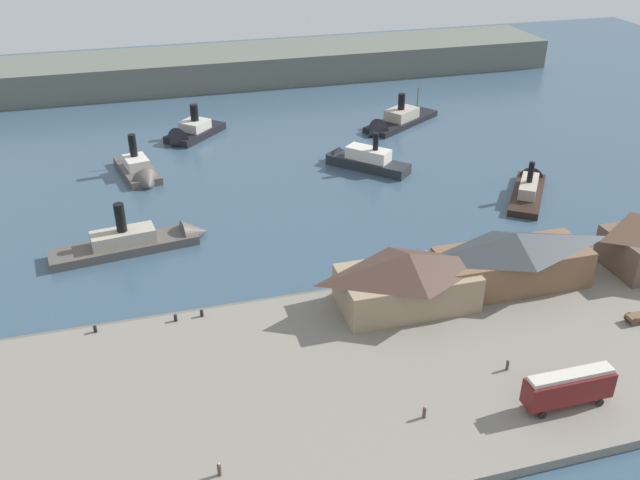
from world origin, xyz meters
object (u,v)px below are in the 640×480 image
object	(u,v)px
street_tram	(569,387)
mooring_post_center_west	(176,318)
pedestrian_at_waters_edge	(424,412)
ferry_moored_east	(140,172)
mooring_post_center_east	(95,329)
ferry_approaching_west	(361,160)
ferry_moored_west	(189,133)
ferry_approaching_east	(144,240)
pedestrian_walking_west	(219,470)
ferry_shed_west_terminal	(513,259)
ferry_departing_north	(529,187)
ferry_outer_harbor	(393,123)
mooring_post_east	(202,313)
pedestrian_near_west_shed	(507,365)
ferry_shed_east_terminal	(407,279)

from	to	relation	value
street_tram	mooring_post_center_west	xyz separation A→B (m)	(-39.64, 27.66, -2.14)
pedestrian_at_waters_edge	ferry_moored_east	distance (m)	81.30
mooring_post_center_east	ferry_moored_east	xyz separation A→B (m)	(8.01, 51.45, -0.45)
street_tram	ferry_approaching_west	bearing A→B (deg)	89.01
ferry_moored_west	ferry_approaching_east	world-z (taller)	ferry_approaching_east
mooring_post_center_west	ferry_moored_west	world-z (taller)	ferry_moored_west
mooring_post_center_west	pedestrian_walking_west	bearing A→B (deg)	-86.46
ferry_shed_west_terminal	ferry_departing_north	size ratio (longest dim) A/B	1.14
ferry_moored_west	mooring_post_center_west	bearing A→B (deg)	-97.69
ferry_shed_west_terminal	ferry_moored_west	bearing A→B (deg)	116.13
ferry_outer_harbor	ferry_approaching_west	distance (m)	25.10
street_tram	ferry_approaching_west	size ratio (longest dim) A/B	0.62
ferry_moored_east	mooring_post_east	bearing A→B (deg)	-83.99
ferry_moored_east	pedestrian_near_west_shed	bearing A→B (deg)	-61.95
mooring_post_center_east	ferry_outer_harbor	bearing A→B (deg)	44.85
pedestrian_near_west_shed	mooring_post_center_west	distance (m)	41.91
street_tram	ferry_approaching_west	world-z (taller)	ferry_approaching_west
pedestrian_walking_west	mooring_post_east	bearing A→B (deg)	86.38
mooring_post_center_west	ferry_outer_harbor	bearing A→B (deg)	49.72
pedestrian_walking_west	mooring_post_east	size ratio (longest dim) A/B	1.79
mooring_post_center_east	ferry_approaching_east	world-z (taller)	ferry_approaching_east
pedestrian_at_waters_edge	ferry_moored_east	bearing A→B (deg)	108.64
ferry_shed_east_terminal	ferry_moored_west	distance (m)	78.31
pedestrian_at_waters_edge	ferry_approaching_west	bearing A→B (deg)	76.49
mooring_post_center_east	pedestrian_at_waters_edge	bearing A→B (deg)	-36.96
ferry_shed_west_terminal	street_tram	bearing A→B (deg)	-105.41
ferry_shed_west_terminal	ferry_outer_harbor	size ratio (longest dim) A/B	0.95
ferry_approaching_west	mooring_post_center_east	bearing A→B (deg)	-138.58
ferry_shed_east_terminal	pedestrian_at_waters_edge	world-z (taller)	ferry_shed_east_terminal
pedestrian_near_west_shed	ferry_departing_north	size ratio (longest dim) A/B	0.08
ferry_outer_harbor	ferry_moored_west	bearing A→B (deg)	173.38
ferry_approaching_west	ferry_shed_west_terminal	bearing A→B (deg)	-83.80
mooring_post_center_east	ferry_moored_west	bearing A→B (deg)	74.48
street_tram	ferry_moored_west	bearing A→B (deg)	106.95
ferry_shed_west_terminal	mooring_post_center_east	world-z (taller)	ferry_shed_west_terminal
pedestrian_at_waters_edge	street_tram	bearing A→B (deg)	-8.71
pedestrian_walking_west	mooring_post_center_west	size ratio (longest dim) A/B	1.79
ferry_shed_east_terminal	pedestrian_at_waters_edge	size ratio (longest dim) A/B	11.69
ferry_outer_harbor	ferry_moored_west	world-z (taller)	ferry_outer_harbor
ferry_approaching_west	ferry_moored_west	xyz separation A→B (m)	(-31.32, 25.69, -0.33)
pedestrian_at_waters_edge	ferry_outer_harbor	size ratio (longest dim) A/B	0.07
pedestrian_walking_west	mooring_post_east	xyz separation A→B (m)	(1.73, 27.31, -0.28)
pedestrian_at_waters_edge	ferry_approaching_east	bearing A→B (deg)	118.76
pedestrian_at_waters_edge	mooring_post_center_west	world-z (taller)	pedestrian_at_waters_edge
pedestrian_walking_west	mooring_post_east	distance (m)	27.37
mooring_post_east	ferry_departing_north	xyz separation A→B (m)	(63.52, 25.34, -0.59)
ferry_moored_west	ferry_approaching_east	distance (m)	49.06
street_tram	ferry_shed_west_terminal	bearing A→B (deg)	74.59
ferry_departing_north	ferry_approaching_west	bearing A→B (deg)	142.76
ferry_approaching_west	ferry_approaching_east	bearing A→B (deg)	-153.49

